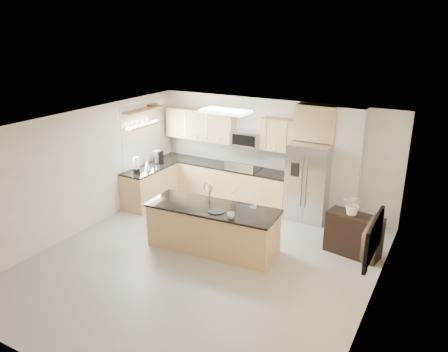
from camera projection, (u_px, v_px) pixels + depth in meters
The scene contains 27 objects.
floor at pixel (203, 262), 8.22m from camera, with size 6.50×6.50×0.00m, color gray.
ceiling at pixel (200, 127), 7.37m from camera, with size 6.00×6.50×0.02m, color silver.
wall_back at pixel (273, 154), 10.48m from camera, with size 6.00×0.02×2.60m, color silver.
wall_front at pixel (55, 290), 5.11m from camera, with size 6.00×0.02×2.60m, color silver.
wall_left at pixel (80, 172), 9.17m from camera, with size 0.02×6.50×2.60m, color silver.
wall_right at pixel (375, 236), 6.42m from camera, with size 0.02×6.50×2.60m, color silver.
back_counter at pixel (222, 181), 11.05m from camera, with size 3.55×0.66×1.44m.
left_counter at pixel (150, 185), 10.83m from camera, with size 0.66×1.50×0.92m.
range at pixel (244, 186), 10.75m from camera, with size 0.76×0.64×1.14m.
upper_cabinets at pixel (222, 128), 10.76m from camera, with size 3.50×0.33×0.75m.
microwave at pixel (247, 139), 10.47m from camera, with size 0.76×0.40×0.40m.
refrigerator at pixel (309, 182), 9.81m from camera, with size 0.92×0.78×1.78m.
partition_column at pixel (347, 167), 9.52m from camera, with size 0.60×0.30×2.60m, color beige.
window at pixel (137, 137), 10.57m from camera, with size 0.04×1.15×1.65m.
shelf_lower at pixel (143, 125), 10.50m from camera, with size 0.30×1.20×0.04m, color brown.
shelf_upper at pixel (142, 109), 10.37m from camera, with size 0.30×1.20×0.04m, color brown.
ceiling_fixture at pixel (225, 111), 8.88m from camera, with size 1.00×0.50×0.06m, color white.
island at pixel (213, 228), 8.60m from camera, with size 2.64×1.11×1.32m.
credenza at pixel (354, 235), 8.39m from camera, with size 1.04×0.44×0.83m, color black.
cup at pixel (231, 215), 7.94m from camera, with size 0.14×0.14×0.11m, color silver.
platter at pixel (217, 211), 8.24m from camera, with size 0.33×0.33×0.02m, color black.
blender at pixel (136, 166), 10.24m from camera, with size 0.17×0.17×0.39m.
kettle at pixel (147, 165), 10.52m from camera, with size 0.19×0.19×0.23m.
coffee_maker at pixel (158, 157), 10.97m from camera, with size 0.18×0.21×0.32m.
bowl at pixel (153, 104), 10.68m from camera, with size 0.35×0.35×0.09m, color #AEAEB0.
flower_vase at pixel (354, 199), 8.16m from camera, with size 0.56×0.49×0.63m, color white.
television at pixel (366, 237), 6.28m from camera, with size 1.08×0.14×0.62m, color black.
Camera 1 is at (3.86, -6.12, 4.25)m, focal length 35.00 mm.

